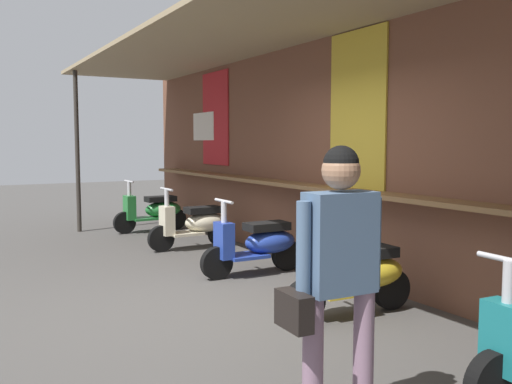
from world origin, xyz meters
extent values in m
plane|color=#474442|center=(0.00, 0.00, 0.00)|extent=(36.81, 36.81, 0.00)
cube|color=brown|center=(0.00, 2.02, 1.60)|extent=(13.15, 0.25, 3.20)
cube|color=brown|center=(0.00, 1.72, 1.09)|extent=(11.83, 0.36, 0.05)
cube|color=#B22328|center=(-3.91, 1.89, 2.07)|extent=(1.01, 0.02, 1.63)
cube|color=gold|center=(-0.07, 1.89, 2.02)|extent=(0.98, 0.02, 1.84)
cube|color=beige|center=(-4.39, 1.88, 1.95)|extent=(0.90, 0.03, 0.51)
cube|color=#9E8966|center=(0.00, 0.82, 2.99)|extent=(12.62, 2.16, 0.06)
cylinder|color=#332D28|center=(-5.52, -0.16, 1.50)|extent=(0.08, 0.08, 2.99)
ellipsoid|color=#237533|center=(-4.88, 1.25, 0.40)|extent=(0.40, 0.71, 0.30)
cube|color=black|center=(-4.88, 1.20, 0.60)|extent=(0.32, 0.56, 0.10)
cube|color=#237533|center=(-4.87, 0.90, 0.25)|extent=(0.40, 0.51, 0.04)
cube|color=#237533|center=(-4.86, 0.60, 0.47)|extent=(0.28, 0.17, 0.44)
cylinder|color=#B7B7BC|center=(-4.86, 0.60, 0.60)|extent=(0.07, 0.07, 0.70)
cylinder|color=#B7B7BC|center=(-4.86, 0.60, 0.95)|extent=(0.46, 0.05, 0.04)
cylinder|color=black|center=(-4.86, 0.50, 0.20)|extent=(0.11, 0.40, 0.40)
cylinder|color=black|center=(-4.89, 1.50, 0.20)|extent=(0.11, 0.40, 0.40)
ellipsoid|color=beige|center=(-2.94, 1.25, 0.40)|extent=(0.39, 0.70, 0.30)
cube|color=black|center=(-2.94, 1.20, 0.60)|extent=(0.30, 0.55, 0.10)
cube|color=beige|center=(-2.94, 0.90, 0.25)|extent=(0.38, 0.50, 0.04)
cube|color=beige|center=(-2.93, 0.60, 0.47)|extent=(0.28, 0.16, 0.44)
cylinder|color=#B7B7BC|center=(-2.93, 0.60, 0.60)|extent=(0.07, 0.07, 0.70)
cylinder|color=#B7B7BC|center=(-2.93, 0.60, 0.95)|extent=(0.46, 0.04, 0.04)
cylinder|color=black|center=(-2.93, 0.50, 0.20)|extent=(0.10, 0.40, 0.40)
cylinder|color=black|center=(-2.94, 1.50, 0.20)|extent=(0.10, 0.40, 0.40)
ellipsoid|color=#233D9E|center=(-0.97, 1.25, 0.40)|extent=(0.39, 0.70, 0.30)
cube|color=black|center=(-0.97, 1.20, 0.60)|extent=(0.31, 0.55, 0.10)
cube|color=#233D9E|center=(-0.97, 0.90, 0.25)|extent=(0.38, 0.50, 0.04)
cube|color=#233D9E|center=(-0.97, 0.60, 0.47)|extent=(0.28, 0.16, 0.44)
cylinder|color=#B7B7BC|center=(-0.97, 0.60, 0.60)|extent=(0.07, 0.07, 0.70)
cylinder|color=#B7B7BC|center=(-0.97, 0.60, 0.95)|extent=(0.46, 0.04, 0.04)
cylinder|color=black|center=(-0.98, 0.50, 0.20)|extent=(0.10, 0.40, 0.40)
cylinder|color=black|center=(-0.97, 1.50, 0.20)|extent=(0.10, 0.40, 0.40)
ellipsoid|color=gold|center=(0.94, 1.25, 0.40)|extent=(0.42, 0.72, 0.30)
cube|color=black|center=(0.94, 1.20, 0.60)|extent=(0.34, 0.57, 0.10)
cube|color=gold|center=(0.92, 0.90, 0.25)|extent=(0.41, 0.52, 0.04)
cube|color=gold|center=(0.90, 0.60, 0.47)|extent=(0.29, 0.18, 0.44)
cylinder|color=#B7B7BC|center=(0.90, 0.60, 0.60)|extent=(0.07, 0.07, 0.70)
cylinder|color=#B7B7BC|center=(0.90, 0.60, 0.95)|extent=(0.46, 0.07, 0.04)
cylinder|color=black|center=(0.90, 0.50, 0.20)|extent=(0.13, 0.41, 0.40)
cylinder|color=black|center=(0.96, 1.50, 0.20)|extent=(0.13, 0.41, 0.40)
cube|color=#197075|center=(2.90, 0.60, 0.47)|extent=(0.29, 0.18, 0.44)
cylinder|color=#B7B7BC|center=(2.90, 0.60, 0.60)|extent=(0.07, 0.07, 0.70)
cylinder|color=#B7B7BC|center=(2.90, 0.60, 0.95)|extent=(0.46, 0.06, 0.04)
cylinder|color=black|center=(2.90, 0.50, 0.20)|extent=(0.12, 0.41, 0.40)
cylinder|color=gray|center=(2.60, -0.26, 0.40)|extent=(0.12, 0.12, 0.81)
cylinder|color=gray|center=(2.52, -0.56, 0.40)|extent=(0.12, 0.12, 0.81)
cube|color=slate|center=(2.56, -0.41, 1.10)|extent=(0.22, 0.41, 0.57)
sphere|color=#A37556|center=(2.56, -0.41, 1.50)|extent=(0.22, 0.22, 0.22)
sphere|color=black|center=(2.56, -0.41, 1.54)|extent=(0.20, 0.20, 0.20)
cylinder|color=slate|center=(2.57, -0.17, 1.07)|extent=(0.08, 0.08, 0.54)
cylinder|color=slate|center=(2.55, -0.65, 1.07)|extent=(0.08, 0.08, 0.54)
cube|color=black|center=(2.57, -0.73, 0.75)|extent=(0.26, 0.11, 0.20)
camera|label=1|loc=(5.01, -2.34, 1.66)|focal=38.98mm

